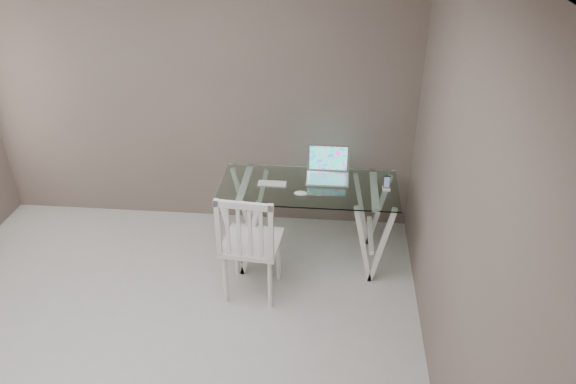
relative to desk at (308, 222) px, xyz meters
The scene contains 7 objects.
room 2.36m from the desk, 125.62° to the right, with size 4.50×4.52×2.71m.
desk is the anchor object (origin of this frame).
chair 0.73m from the desk, 126.73° to the right, with size 0.49×0.49×0.98m.
laptop 0.49m from the desk, 50.58° to the left, with size 0.36×0.30×0.25m.
keyboard 0.48m from the desk, behind, with size 0.26×0.11×0.01m, color silver.
mouse 0.42m from the desk, 109.06° to the right, with size 0.11×0.07×0.04m, color silver.
phone_dock 0.76m from the desk, ahead, with size 0.06×0.06×0.12m.
Camera 1 is at (1.27, -2.53, 3.07)m, focal length 35.00 mm.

